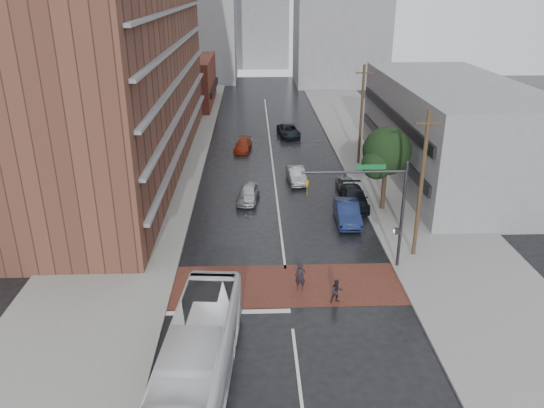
{
  "coord_description": "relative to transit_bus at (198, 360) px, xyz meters",
  "views": [
    {
      "loc": [
        -1.98,
        -27.57,
        17.05
      ],
      "look_at": [
        -0.77,
        5.1,
        3.5
      ],
      "focal_mm": 35.0,
      "sensor_mm": 36.0,
      "label": 1
    }
  ],
  "objects": [
    {
      "name": "distant_tower_center",
      "position": [
        4.58,
        103.38,
        10.36
      ],
      "size": [
        12.0,
        10.0,
        24.0
      ],
      "primitive_type": "cube",
      "color": "gray",
      "rests_on": "ground"
    },
    {
      "name": "car_travel_b",
      "position": [
        6.57,
        27.13,
        -0.94
      ],
      "size": [
        1.82,
        4.32,
        1.39
      ],
      "primitive_type": "imported",
      "rotation": [
        0.0,
        0.0,
        0.09
      ],
      "color": "#B0B3B8",
      "rests_on": "ground"
    },
    {
      "name": "building_east",
      "position": [
        21.08,
        28.38,
        2.86
      ],
      "size": [
        11.0,
        26.0,
        9.0
      ],
      "primitive_type": "cube",
      "color": "gray",
      "rests_on": "ground"
    },
    {
      "name": "ground",
      "position": [
        4.58,
        8.38,
        -1.64
      ],
      "size": [
        160.0,
        160.0,
        0.0
      ],
      "primitive_type": "plane",
      "color": "black",
      "rests_on": "ground"
    },
    {
      "name": "street_tree",
      "position": [
        13.1,
        20.42,
        3.1
      ],
      "size": [
        4.2,
        4.1,
        6.9
      ],
      "color": "#332319",
      "rests_on": "ground"
    },
    {
      "name": "transit_bus",
      "position": [
        0.0,
        0.0,
        0.0
      ],
      "size": [
        3.72,
        11.93,
        3.27
      ],
      "primitive_type": "imported",
      "rotation": [
        0.0,
        0.0,
        -0.08
      ],
      "color": "silver",
      "rests_on": "ground"
    },
    {
      "name": "crosswalk",
      "position": [
        4.58,
        8.88,
        -1.63
      ],
      "size": [
        14.0,
        5.0,
        0.02
      ],
      "primitive_type": "cube",
      "color": "brown",
      "rests_on": "ground"
    },
    {
      "name": "signal_mast",
      "position": [
        10.43,
        10.88,
        3.1
      ],
      "size": [
        6.5,
        0.3,
        7.2
      ],
      "color": "#2D2D33",
      "rests_on": "ground"
    },
    {
      "name": "car_travel_c",
      "position": [
        1.46,
        37.56,
        -1.04
      ],
      "size": [
        2.25,
        4.32,
        1.2
      ],
      "primitive_type": "imported",
      "rotation": [
        0.0,
        0.0,
        -0.14
      ],
      "color": "maroon",
      "rests_on": "ground"
    },
    {
      "name": "apartment_block",
      "position": [
        -9.42,
        32.38,
        12.36
      ],
      "size": [
        10.0,
        44.0,
        28.0
      ],
      "primitive_type": "cube",
      "color": "brown",
      "rests_on": "ground"
    },
    {
      "name": "utility_pole_near",
      "position": [
        13.38,
        12.38,
        3.5
      ],
      "size": [
        1.6,
        0.26,
        10.0
      ],
      "color": "#473321",
      "rests_on": "ground"
    },
    {
      "name": "sidewalk_east",
      "position": [
        16.08,
        33.38,
        -1.56
      ],
      "size": [
        9.0,
        90.0,
        0.15
      ],
      "primitive_type": "cube",
      "color": "gray",
      "rests_on": "ground"
    },
    {
      "name": "car_parked_far",
      "position": [
        10.88,
        24.38,
        -1.0
      ],
      "size": [
        1.9,
        3.9,
        1.28
      ],
      "primitive_type": "imported",
      "rotation": [
        0.0,
        0.0,
        0.11
      ],
      "color": "#979A9E",
      "rests_on": "ground"
    },
    {
      "name": "pedestrian_a",
      "position": [
        5.33,
        8.4,
        -0.76
      ],
      "size": [
        0.72,
        0.55,
        1.75
      ],
      "primitive_type": "imported",
      "rotation": [
        0.0,
        0.0,
        -0.23
      ],
      "color": "black",
      "rests_on": "ground"
    },
    {
      "name": "sidewalk_west",
      "position": [
        -6.92,
        33.38,
        -1.56
      ],
      "size": [
        9.0,
        90.0,
        0.15
      ],
      "primitive_type": "cube",
      "color": "gray",
      "rests_on": "ground"
    },
    {
      "name": "storefront_west",
      "position": [
        -7.42,
        62.38,
        1.86
      ],
      "size": [
        8.0,
        16.0,
        7.0
      ],
      "primitive_type": "cube",
      "color": "brown",
      "rests_on": "ground"
    },
    {
      "name": "suv_travel",
      "position": [
        6.92,
        43.32,
        -0.93
      ],
      "size": [
        2.87,
        5.28,
        1.41
      ],
      "primitive_type": "imported",
      "rotation": [
        0.0,
        0.0,
        0.11
      ],
      "color": "black",
      "rests_on": "ground"
    },
    {
      "name": "pedestrian_b",
      "position": [
        7.3,
        6.88,
        -0.9
      ],
      "size": [
        0.81,
        0.69,
        1.47
      ],
      "primitive_type": "imported",
      "rotation": [
        0.0,
        0.0,
        0.2
      ],
      "color": "black",
      "rests_on": "ground"
    },
    {
      "name": "car_parked_mid",
      "position": [
        10.88,
        21.15,
        -0.89
      ],
      "size": [
        2.27,
        5.2,
        1.49
      ],
      "primitive_type": "imported",
      "rotation": [
        0.0,
        0.0,
        -0.04
      ],
      "color": "black",
      "rests_on": "ground"
    },
    {
      "name": "car_travel_a",
      "position": [
        2.12,
        22.7,
        -0.92
      ],
      "size": [
        2.19,
        4.36,
        1.42
      ],
      "primitive_type": "imported",
      "rotation": [
        0.0,
        0.0,
        -0.13
      ],
      "color": "#B8BCC0",
      "rests_on": "ground"
    },
    {
      "name": "car_parked_near",
      "position": [
        9.78,
        18.05,
        -0.83
      ],
      "size": [
        1.85,
        4.96,
        1.62
      ],
      "primitive_type": "imported",
      "rotation": [
        0.0,
        0.0,
        -0.03
      ],
      "color": "#15214A",
      "rests_on": "ground"
    },
    {
      "name": "utility_pole_far",
      "position": [
        13.38,
        32.38,
        3.5
      ],
      "size": [
        1.6,
        0.26,
        10.0
      ],
      "color": "#473321",
      "rests_on": "ground"
    }
  ]
}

